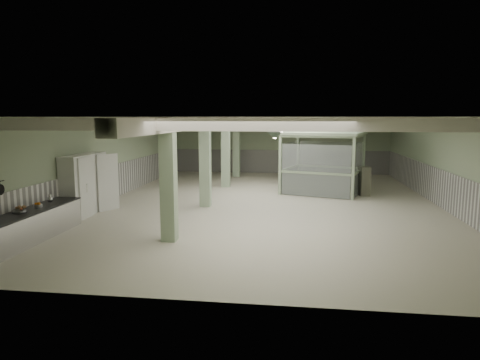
# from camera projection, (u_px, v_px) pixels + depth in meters

# --- Properties ---
(floor) EXTENTS (20.00, 20.00, 0.00)m
(floor) POSITION_uv_depth(u_px,v_px,m) (268.00, 203.00, 18.15)
(floor) COLOR beige
(floor) RESTS_ON ground
(ceiling) EXTENTS (14.00, 20.00, 0.02)m
(ceiling) POSITION_uv_depth(u_px,v_px,m) (269.00, 117.00, 17.63)
(ceiling) COLOR silver
(ceiling) RESTS_ON wall_back
(wall_back) EXTENTS (14.00, 0.02, 3.60)m
(wall_back) POSITION_uv_depth(u_px,v_px,m) (279.00, 145.00, 27.69)
(wall_back) COLOR #94A483
(wall_back) RESTS_ON floor
(wall_front) EXTENTS (14.00, 0.02, 3.60)m
(wall_front) POSITION_uv_depth(u_px,v_px,m) (234.00, 213.00, 8.08)
(wall_front) COLOR #94A483
(wall_front) RESTS_ON floor
(wall_left) EXTENTS (0.02, 20.00, 3.60)m
(wall_left) POSITION_uv_depth(u_px,v_px,m) (110.00, 159.00, 18.80)
(wall_left) COLOR #94A483
(wall_left) RESTS_ON floor
(wall_right) EXTENTS (0.02, 20.00, 3.60)m
(wall_right) POSITION_uv_depth(u_px,v_px,m) (445.00, 163.00, 16.97)
(wall_right) COLOR #94A483
(wall_right) RESTS_ON floor
(wainscot_left) EXTENTS (0.05, 19.90, 1.50)m
(wainscot_left) POSITION_uv_depth(u_px,v_px,m) (111.00, 182.00, 18.95)
(wainscot_left) COLOR white
(wainscot_left) RESTS_ON floor
(wainscot_right) EXTENTS (0.05, 19.90, 1.50)m
(wainscot_right) POSITION_uv_depth(u_px,v_px,m) (442.00, 189.00, 17.13)
(wainscot_right) COLOR white
(wainscot_right) RESTS_ON floor
(wainscot_back) EXTENTS (13.90, 0.05, 1.50)m
(wainscot_back) POSITION_uv_depth(u_px,v_px,m) (279.00, 162.00, 27.82)
(wainscot_back) COLOR white
(wainscot_back) RESTS_ON floor
(girder) EXTENTS (0.45, 19.90, 0.40)m
(girder) POSITION_uv_depth(u_px,v_px,m) (210.00, 123.00, 17.98)
(girder) COLOR silver
(girder) RESTS_ON ceiling
(beam_a) EXTENTS (13.90, 0.35, 0.32)m
(beam_a) POSITION_uv_depth(u_px,v_px,m) (249.00, 125.00, 10.30)
(beam_a) COLOR silver
(beam_a) RESTS_ON ceiling
(beam_b) EXTENTS (13.90, 0.35, 0.32)m
(beam_b) POSITION_uv_depth(u_px,v_px,m) (258.00, 123.00, 12.75)
(beam_b) COLOR silver
(beam_b) RESTS_ON ceiling
(beam_c) EXTENTS (13.90, 0.35, 0.32)m
(beam_c) POSITION_uv_depth(u_px,v_px,m) (265.00, 122.00, 15.20)
(beam_c) COLOR silver
(beam_c) RESTS_ON ceiling
(beam_d) EXTENTS (13.90, 0.35, 0.32)m
(beam_d) POSITION_uv_depth(u_px,v_px,m) (269.00, 122.00, 17.65)
(beam_d) COLOR silver
(beam_d) RESTS_ON ceiling
(beam_e) EXTENTS (13.90, 0.35, 0.32)m
(beam_e) POSITION_uv_depth(u_px,v_px,m) (273.00, 121.00, 20.10)
(beam_e) COLOR silver
(beam_e) RESTS_ON ceiling
(beam_f) EXTENTS (13.90, 0.35, 0.32)m
(beam_f) POSITION_uv_depth(u_px,v_px,m) (275.00, 121.00, 22.56)
(beam_f) COLOR silver
(beam_f) RESTS_ON ceiling
(beam_g) EXTENTS (13.90, 0.35, 0.32)m
(beam_g) POSITION_uv_depth(u_px,v_px,m) (277.00, 120.00, 25.01)
(beam_g) COLOR silver
(beam_g) RESTS_ON ceiling
(column_a) EXTENTS (0.42, 0.42, 3.60)m
(column_a) POSITION_uv_depth(u_px,v_px,m) (168.00, 180.00, 12.33)
(column_a) COLOR #9BB491
(column_a) RESTS_ON floor
(column_b) EXTENTS (0.42, 0.42, 3.60)m
(column_b) POSITION_uv_depth(u_px,v_px,m) (205.00, 162.00, 17.23)
(column_b) COLOR #9BB491
(column_b) RESTS_ON floor
(column_c) EXTENTS (0.42, 0.42, 3.60)m
(column_c) POSITION_uv_depth(u_px,v_px,m) (226.00, 152.00, 22.14)
(column_c) COLOR #9BB491
(column_c) RESTS_ON floor
(column_d) EXTENTS (0.42, 0.42, 3.60)m
(column_d) POSITION_uv_depth(u_px,v_px,m) (236.00, 147.00, 26.06)
(column_d) COLOR #9BB491
(column_d) RESTS_ON floor
(pendant_front) EXTENTS (0.44, 0.44, 0.22)m
(pendant_front) POSITION_uv_depth(u_px,v_px,m) (275.00, 136.00, 12.74)
(pendant_front) COLOR #324334
(pendant_front) RESTS_ON ceiling
(pendant_mid) EXTENTS (0.44, 0.44, 0.22)m
(pendant_mid) POSITION_uv_depth(u_px,v_px,m) (282.00, 130.00, 18.13)
(pendant_mid) COLOR #324334
(pendant_mid) RESTS_ON ceiling
(pendant_back) EXTENTS (0.44, 0.44, 0.22)m
(pendant_back) POSITION_uv_depth(u_px,v_px,m) (285.00, 128.00, 23.03)
(pendant_back) COLOR #324334
(pendant_back) RESTS_ON ceiling
(prep_counter) EXTENTS (0.91, 5.19, 0.91)m
(prep_counter) POSITION_uv_depth(u_px,v_px,m) (21.00, 229.00, 12.07)
(prep_counter) COLOR silver
(prep_counter) RESTS_ON floor
(pitcher_far) EXTENTS (0.23, 0.25, 0.27)m
(pitcher_far) POSITION_uv_depth(u_px,v_px,m) (50.00, 199.00, 13.59)
(pitcher_far) COLOR silver
(pitcher_far) RESTS_ON prep_counter
(veg_colander) EXTENTS (0.53, 0.53, 0.18)m
(veg_colander) POSITION_uv_depth(u_px,v_px,m) (19.00, 210.00, 12.16)
(veg_colander) COLOR #46464B
(veg_colander) RESTS_ON prep_counter
(orange_bowl) EXTENTS (0.27, 0.27, 0.09)m
(orange_bowl) POSITION_uv_depth(u_px,v_px,m) (38.00, 206.00, 12.88)
(orange_bowl) COLOR #B2B2B7
(orange_bowl) RESTS_ON prep_counter
(skillet_far) EXTENTS (0.04, 0.30, 0.30)m
(skillet_far) POSITION_uv_depth(u_px,v_px,m) (0.00, 190.00, 11.70)
(skillet_far) COLOR black
(skillet_far) RESTS_ON hook_rail
(walkin_cooler) EXTENTS (1.03, 2.51, 2.30)m
(walkin_cooler) POSITION_uv_depth(u_px,v_px,m) (85.00, 184.00, 15.88)
(walkin_cooler) COLOR silver
(walkin_cooler) RESTS_ON floor
(guard_booth) EXTENTS (4.34, 3.97, 2.92)m
(guard_booth) POSITION_uv_depth(u_px,v_px,m) (323.00, 153.00, 20.41)
(guard_booth) COLOR #9DB38F
(guard_booth) RESTS_ON floor
(filing_cabinet) EXTENTS (0.55, 0.70, 1.35)m
(filing_cabinet) POSITION_uv_depth(u_px,v_px,m) (364.00, 181.00, 19.80)
(filing_cabinet) COLOR #5E6050
(filing_cabinet) RESTS_ON floor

